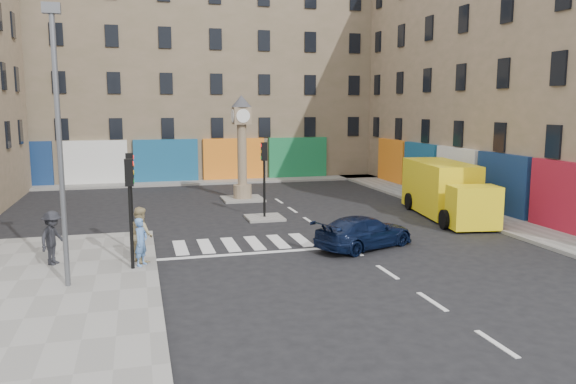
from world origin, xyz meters
name	(u,v)px	position (x,y,z in m)	size (l,w,h in m)	color
ground	(364,257)	(0.00, 0.00, 0.00)	(120.00, 120.00, 0.00)	black
sidewalk_left	(35,299)	(-11.00, -2.00, 0.07)	(7.00, 16.00, 0.15)	gray
sidewalk_right	(436,202)	(8.70, 10.00, 0.07)	(2.60, 30.00, 0.15)	gray
sidewalk_far	(195,182)	(-4.00, 22.20, 0.07)	(32.00, 2.40, 0.15)	gray
island_near	(264,218)	(-2.00, 8.00, 0.06)	(1.80, 1.80, 0.12)	gray
island_far	(243,199)	(-2.00, 14.00, 0.06)	(2.40, 2.40, 0.12)	gray
building_right	(537,65)	(15.00, 10.00, 8.00)	(10.00, 30.00, 16.00)	#9A7E65
building_far	(185,70)	(-4.00, 28.00, 8.50)	(32.00, 10.00, 17.00)	#7E6A54
traffic_light_left_near	(130,196)	(-8.30, 0.20, 2.62)	(0.28, 0.22, 3.70)	black
traffic_light_left_far	(131,186)	(-8.30, 2.60, 2.62)	(0.28, 0.22, 3.70)	black
traffic_light_island	(264,167)	(-2.00, 8.00, 2.59)	(0.28, 0.22, 3.70)	black
lamp_post	(59,133)	(-10.20, -1.20, 4.79)	(0.50, 0.25, 8.30)	#595B60
clock_pillar	(242,141)	(-2.00, 14.00, 3.55)	(1.20, 1.20, 6.10)	#9A7E65
navy_sedan	(364,232)	(0.54, 1.32, 0.64)	(1.78, 4.38, 1.27)	black
yellow_van	(445,190)	(6.99, 6.21, 1.35)	(3.42, 7.73, 2.72)	yellow
pedestrian_blue	(141,242)	(-8.00, 0.51, 0.97)	(0.60, 0.39, 1.65)	#5785C8
pedestrian_tan	(141,234)	(-8.00, 1.05, 1.12)	(0.94, 0.74, 1.94)	tan
pedestrian_dark	(53,238)	(-10.93, 1.44, 1.08)	(1.21, 0.69, 1.87)	black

